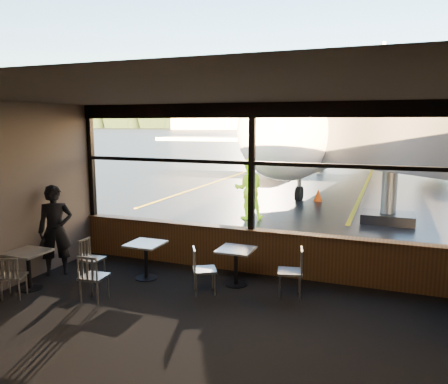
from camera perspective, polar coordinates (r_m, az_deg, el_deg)
The scene contains 29 objects.
ground_plane at distance 128.49m, azimuth 20.01°, elevation 7.13°, with size 520.00×520.00×0.00m, color black.
carpet_floor at distance 6.78m, azimuth -4.55°, elevation -18.18°, with size 8.00×6.00×0.01m, color black.
ceiling at distance 6.04m, azimuth -4.98°, elevation 12.73°, with size 8.00×6.00×0.04m, color #38332D.
wall_back at distance 3.83m, azimuth -25.16°, elevation -12.64°, with size 8.00×0.04×3.50m, color #534942.
window_sill at distance 9.22m, azimuth 3.55°, elevation -7.73°, with size 8.00×0.28×0.90m, color brown.
window_header at distance 8.83m, azimuth 3.73°, elevation 10.60°, with size 8.00×0.18×0.30m, color black.
mullion_left at distance 10.73m, azimuth -16.95°, elevation 3.80°, with size 0.12×0.12×2.60m, color black.
mullion_centre at distance 8.87m, azimuth 3.66°, elevation 3.15°, with size 0.12×0.12×2.60m, color black.
window_transom at distance 8.86m, azimuth 3.66°, elevation 3.80°, with size 8.00×0.10×0.08m, color black.
airliner at distance 28.50m, azimuth 16.59°, elevation 12.68°, with size 27.76×33.31×10.18m, color white, non-canonical shape.
jet_bridge at distance 13.97m, azimuth 25.12°, elevation 5.84°, with size 9.50×11.61×5.07m, color #2F2F31, non-canonical shape.
cafe_table_near at distance 8.51m, azimuth 1.57°, elevation -9.77°, with size 0.66×0.66×0.73m, color #A49E97, non-canonical shape.
cafe_table_mid at distance 8.97m, azimuth -10.15°, elevation -8.85°, with size 0.68×0.68×0.74m, color #A9A59B, non-canonical shape.
cafe_table_left at distance 9.08m, azimuth -24.12°, elevation -9.32°, with size 0.67×0.67×0.74m, color gray, non-canonical shape.
chair_near_e at distance 8.05m, azimuth 8.63°, elevation -10.32°, with size 0.49×0.49×0.91m, color #AAA499, non-canonical shape.
chair_near_w at distance 8.12m, azimuth -2.56°, elevation -10.19°, with size 0.47×0.47×0.87m, color #AFAB9E, non-canonical shape.
chair_mid_s at distance 8.10m, azimuth -16.60°, elevation -10.61°, with size 0.48×0.48×0.87m, color #AFAA9E, non-canonical shape.
chair_mid_w at distance 9.17m, azimuth -16.78°, elevation -8.44°, with size 0.45×0.45×0.83m, color #ABA69A, non-canonical shape.
chair_left_s at distance 8.76m, azimuth -25.79°, elevation -9.91°, with size 0.43×0.43×0.79m, color beige, non-canonical shape.
passenger at distance 9.59m, azimuth -21.15°, elevation -4.69°, with size 0.68×0.45×1.86m, color black.
ground_crew at distance 14.19m, azimuth 3.26°, elevation 0.41°, with size 0.95×0.74×1.96m, color #BFF219.
cone_nose at distance 17.83m, azimuth 12.19°, elevation -0.40°, with size 0.35×0.35×0.49m, color #F74807.
cone_wing at distance 29.74m, azimuth 6.90°, elevation 3.43°, with size 0.32×0.32×0.45m, color #E35B07.
hangar_left at distance 201.95m, azimuth -0.05°, elevation 9.74°, with size 45.00×18.00×11.00m, color silver, non-canonical shape.
hangar_mid at distance 193.45m, azimuth 20.52°, elevation 9.06°, with size 38.00×15.00×10.00m, color silver, non-canonical shape.
fuel_tank_a at distance 193.20m, azimuth 11.45°, elevation 8.85°, with size 8.00×8.00×6.00m, color silver.
fuel_tank_b at distance 191.76m, azimuth 14.43°, elevation 8.75°, with size 8.00×8.00×6.00m, color silver.
fuel_tank_c at distance 190.84m, azimuth 17.44°, elevation 8.62°, with size 8.00×8.00×6.00m, color silver.
treeline at distance 218.46m, azimuth 20.62°, elevation 9.25°, with size 360.00×3.00×12.00m, color black.
Camera 1 is at (2.63, -8.42, 3.11)m, focal length 35.00 mm.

